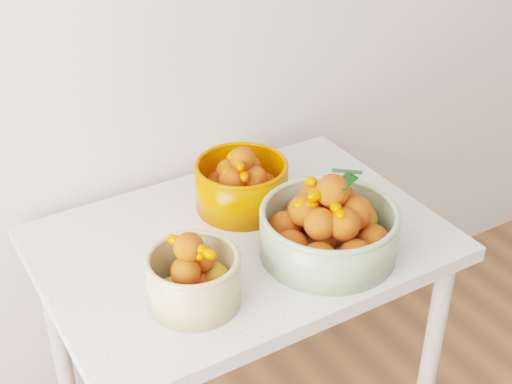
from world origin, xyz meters
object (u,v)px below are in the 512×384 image
table (242,267)px  bowl_green (328,227)px  bowl_cream (194,277)px  bowl_orange (241,184)px

table → bowl_green: bowl_green is taller
bowl_cream → bowl_orange: bearing=45.0°
bowl_cream → bowl_green: bowl_green is taller
bowl_cream → bowl_orange: 0.40m
bowl_green → bowl_orange: bowl_green is taller
table → bowl_green: (0.15, -0.16, 0.17)m
bowl_green → bowl_orange: bearing=104.8°
table → bowl_orange: bearing=60.3°
table → bowl_green: size_ratio=2.48×
bowl_cream → bowl_orange: bowl_cream is taller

